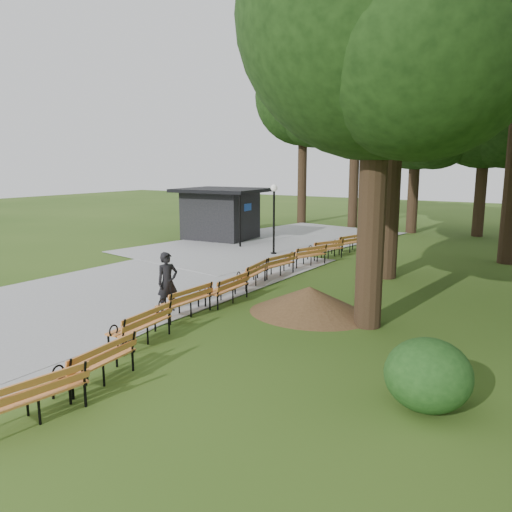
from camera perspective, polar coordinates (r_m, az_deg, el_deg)
The scene contains 18 objects.
ground at distance 13.37m, azimuth -10.47°, elevation -8.06°, with size 100.00×100.00×0.00m, color #2E4D16.
path at distance 18.12m, azimuth -13.49°, elevation -3.14°, with size 12.00×38.00×0.06m, color #98989B.
person at distance 14.48m, azimuth -10.07°, elevation -3.00°, with size 0.64×0.42×1.75m, color black.
kiosk at distance 28.16m, azimuth -4.07°, elevation 4.82°, with size 4.57×3.97×2.86m, color black, non-canonical shape.
lamp_post at distance 23.16m, azimuth 2.06°, elevation 5.87°, with size 0.32×0.32×3.27m.
dirt_mound at distance 14.33m, azimuth 6.13°, elevation -5.02°, with size 2.99×2.99×0.79m, color #47301C.
bench_0 at distance 9.35m, azimuth -24.18°, elevation -14.32°, with size 1.90×0.64×0.88m, color orange, non-canonical shape.
bench_1 at distance 10.33m, azimuth -17.94°, elevation -11.49°, with size 1.90×0.64×0.88m, color orange, non-canonical shape.
bench_2 at distance 12.28m, azimuth -13.10°, elevation -7.70°, with size 1.90×0.64×0.88m, color orange, non-canonical shape.
bench_3 at distance 14.15m, azimuth -8.13°, elevation -5.08°, with size 1.90×0.64×0.88m, color orange, non-canonical shape.
bench_4 at distance 15.39m, azimuth -3.36°, elevation -3.72°, with size 1.90×0.64×0.88m, color orange, non-canonical shape.
bench_5 at distance 17.34m, azimuth -0.69°, elevation -2.07°, with size 1.90×0.64×0.88m, color orange, non-canonical shape.
bench_6 at distance 18.92m, azimuth 2.27°, elevation -1.01°, with size 1.90×0.64×0.88m, color orange, non-canonical shape.
bench_7 at distance 20.90m, azimuth 5.88°, elevation 0.05°, with size 1.90×0.64×0.88m, color orange, non-canonical shape.
bench_8 at distance 22.52m, azimuth 7.87°, elevation 0.77°, with size 1.90×0.64×0.88m, color orange, non-canonical shape.
bench_9 at distance 24.41m, azimuth 10.27°, elevation 1.45°, with size 1.90×0.64×0.88m, color orange, non-canonical shape.
lawn_tree_0 at distance 13.41m, azimuth 13.97°, elevation 25.16°, with size 6.91×6.91×11.17m.
shrub_0 at distance 9.59m, azimuth 18.78°, elevation -16.20°, with size 1.49×1.49×1.27m, color #193D14.
Camera 1 is at (8.62, -9.31, 4.22)m, focal length 35.06 mm.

